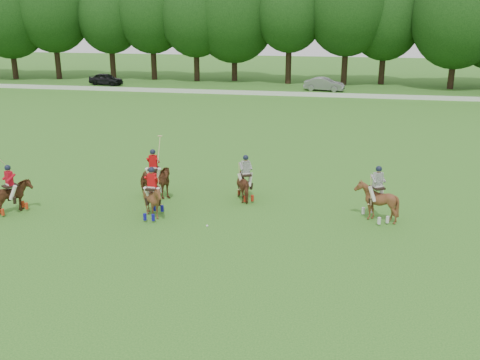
% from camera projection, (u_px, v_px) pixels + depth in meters
% --- Properties ---
extents(ground, '(180.00, 180.00, 0.00)m').
position_uv_depth(ground, '(155.00, 245.00, 20.16)').
color(ground, '#24621C').
rests_on(ground, ground).
extents(tree_line, '(117.98, 14.32, 14.75)m').
position_uv_depth(tree_line, '(292.00, 13.00, 62.62)').
color(tree_line, black).
rests_on(tree_line, ground).
extents(boundary_rail, '(120.00, 0.10, 0.44)m').
position_uv_depth(boundary_rail, '(278.00, 94.00, 55.67)').
color(boundary_rail, white).
rests_on(boundary_rail, ground).
extents(car_left, '(4.34, 2.35, 1.40)m').
position_uv_depth(car_left, '(106.00, 79.00, 63.57)').
color(car_left, black).
rests_on(car_left, ground).
extents(car_mid, '(4.56, 2.20, 1.44)m').
position_uv_depth(car_mid, '(324.00, 84.00, 58.92)').
color(car_mid, gray).
rests_on(car_mid, ground).
extents(polo_red_a, '(1.57, 1.85, 2.70)m').
position_uv_depth(polo_red_a, '(11.00, 196.00, 23.12)').
color(polo_red_a, '#512D15').
rests_on(polo_red_a, ground).
extents(polo_red_b, '(1.82, 1.62, 2.91)m').
position_uv_depth(polo_red_b, '(154.00, 181.00, 24.91)').
color(polo_red_b, '#512D15').
rests_on(polo_red_b, ground).
extents(polo_red_c, '(1.24, 1.39, 2.23)m').
position_uv_depth(polo_red_c, '(153.00, 200.00, 22.59)').
color(polo_red_c, '#512D15').
rests_on(polo_red_c, ground).
extents(polo_stripe_a, '(1.44, 1.84, 2.14)m').
position_uv_depth(polo_stripe_a, '(246.00, 184.00, 24.78)').
color(polo_stripe_a, '#512D15').
rests_on(polo_stripe_a, ground).
extents(polo_stripe_b, '(1.92, 1.98, 2.36)m').
position_uv_depth(polo_stripe_b, '(376.00, 201.00, 22.29)').
color(polo_stripe_b, '#512D15').
rests_on(polo_stripe_b, ground).
extents(polo_ball, '(0.09, 0.09, 0.09)m').
position_uv_depth(polo_ball, '(207.00, 226.00, 21.81)').
color(polo_ball, white).
rests_on(polo_ball, ground).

